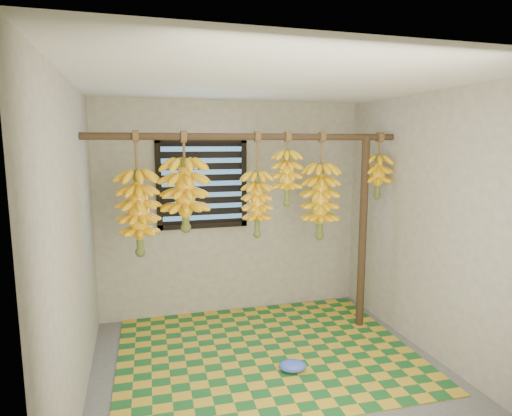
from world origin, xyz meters
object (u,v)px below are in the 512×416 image
object	(u,v)px
banana_bunch_a	(139,213)
woven_mat	(266,351)
plastic_bag	(293,366)
banana_bunch_d	(287,177)
banana_bunch_b	(185,195)
banana_bunch_e	(320,201)
banana_bunch_f	(378,176)
banana_bunch_c	(257,204)
support_post	(363,234)

from	to	relation	value
banana_bunch_a	woven_mat	bearing A→B (deg)	-15.12
plastic_bag	banana_bunch_d	distance (m)	1.72
plastic_bag	banana_bunch_a	distance (m)	1.89
banana_bunch_b	banana_bunch_e	bearing A→B (deg)	-0.00
woven_mat	banana_bunch_f	world-z (taller)	banana_bunch_f
woven_mat	banana_bunch_a	world-z (taller)	banana_bunch_a
banana_bunch_a	banana_bunch_c	distance (m)	1.10
banana_bunch_a	banana_bunch_c	xyz separation A→B (m)	(1.10, -0.00, 0.04)
support_post	banana_bunch_e	xyz separation A→B (m)	(-0.49, -0.00, 0.37)
banana_bunch_a	banana_bunch_b	world-z (taller)	same
plastic_bag	banana_bunch_d	bearing A→B (deg)	75.20
banana_bunch_a	banana_bunch_d	world-z (taller)	same
banana_bunch_a	banana_bunch_b	size ratio (longest dim) A/B	1.22
woven_mat	banana_bunch_f	distance (m)	2.08
support_post	banana_bunch_e	distance (m)	0.61
banana_bunch_c	banana_bunch_f	xyz separation A→B (m)	(1.30, 0.00, 0.23)
woven_mat	banana_bunch_b	xyz separation A→B (m)	(-0.69, 0.30, 1.47)
banana_bunch_b	banana_bunch_a	bearing A→B (deg)	-180.00
support_post	woven_mat	xyz separation A→B (m)	(-1.14, -0.30, -0.99)
banana_bunch_b	banana_bunch_d	bearing A→B (deg)	-0.00
support_post	woven_mat	distance (m)	1.54
banana_bunch_b	banana_bunch_e	size ratio (longest dim) A/B	0.85
woven_mat	banana_bunch_e	world-z (taller)	banana_bunch_e
plastic_bag	support_post	bearing A→B (deg)	34.28
plastic_bag	banana_bunch_b	xyz separation A→B (m)	(-0.80, 0.70, 1.42)
banana_bunch_a	banana_bunch_e	world-z (taller)	same
banana_bunch_c	banana_bunch_e	size ratio (longest dim) A/B	0.95
woven_mat	banana_bunch_c	xyz separation A→B (m)	(-0.00, 0.30, 1.36)
banana_bunch_b	banana_bunch_d	xyz separation A→B (m)	(0.98, -0.00, 0.14)
support_post	banana_bunch_c	xyz separation A→B (m)	(-1.15, -0.00, 0.37)
support_post	banana_bunch_b	world-z (taller)	banana_bunch_b
support_post	plastic_bag	size ratio (longest dim) A/B	8.39
plastic_bag	banana_bunch_a	world-z (taller)	banana_bunch_a
support_post	woven_mat	size ratio (longest dim) A/B	0.74
banana_bunch_f	woven_mat	bearing A→B (deg)	-167.07
woven_mat	plastic_bag	distance (m)	0.43
banana_bunch_c	banana_bunch_e	world-z (taller)	same
banana_bunch_a	banana_bunch_b	bearing A→B (deg)	0.00
support_post	banana_bunch_e	world-z (taller)	banana_bunch_e
woven_mat	banana_bunch_e	distance (m)	1.54
support_post	banana_bunch_f	distance (m)	0.62
banana_bunch_a	banana_bunch_f	bearing A→B (deg)	0.00
banana_bunch_e	banana_bunch_a	bearing A→B (deg)	180.00
plastic_bag	banana_bunch_b	size ratio (longest dim) A/B	0.27
banana_bunch_a	banana_bunch_f	xyz separation A→B (m)	(2.39, 0.00, 0.27)
banana_bunch_c	banana_bunch_a	bearing A→B (deg)	180.00
plastic_bag	banana_bunch_c	bearing A→B (deg)	99.20
woven_mat	plastic_bag	xyz separation A→B (m)	(0.11, -0.41, 0.05)
plastic_bag	banana_bunch_c	size ratio (longest dim) A/B	0.24
banana_bunch_d	plastic_bag	bearing A→B (deg)	-104.80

